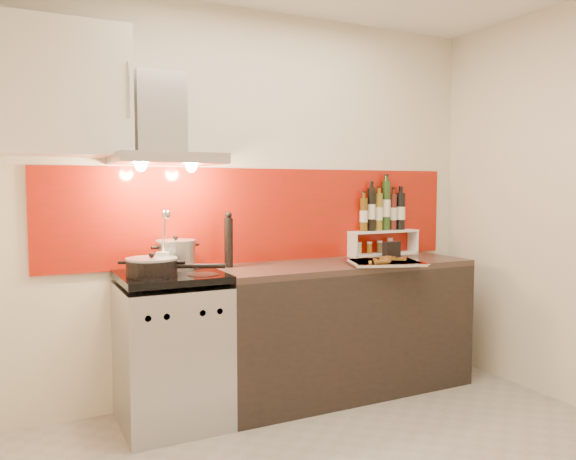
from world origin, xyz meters
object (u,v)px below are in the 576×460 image
counter (343,327)px  baking_tray (384,262)px  range_stove (172,351)px  saute_pan (153,267)px  pepper_mill (229,240)px  stock_pot (176,254)px

counter → baking_tray: baking_tray is taller
range_stove → baking_tray: 1.48m
saute_pan → pepper_mill: (0.53, 0.19, 0.11)m
stock_pot → saute_pan: 0.28m
counter → pepper_mill: size_ratio=5.01×
range_stove → counter: (1.20, 0.00, 0.01)m
range_stove → pepper_mill: pepper_mill is taller
stock_pot → baking_tray: stock_pot is taller
range_stove → saute_pan: 0.54m
range_stove → stock_pot: size_ratio=3.72×
counter → saute_pan: saute_pan is taller
counter → baking_tray: size_ratio=3.06×
counter → stock_pot: 1.26m
counter → baking_tray: (0.19, -0.20, 0.47)m
range_stove → counter: 1.20m
stock_pot → saute_pan: stock_pot is taller
range_stove → baking_tray: (1.39, -0.20, 0.47)m
range_stove → saute_pan: bearing=-154.5°
stock_pot → counter: bearing=-7.4°
saute_pan → baking_tray: (1.51, -0.14, -0.05)m
saute_pan → stock_pot: bearing=47.5°
saute_pan → baking_tray: saute_pan is taller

